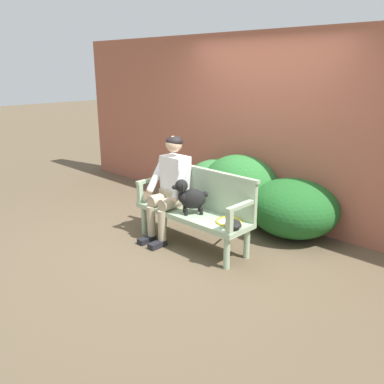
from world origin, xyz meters
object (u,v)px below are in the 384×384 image
garden_bench (192,217)px  dog_on_bench (190,197)px  person_seated (171,184)px  baseball_glove (233,224)px  tennis_racket (230,221)px

garden_bench → dog_on_bench: (0.02, -0.06, 0.27)m
person_seated → garden_bench: bearing=1.4°
garden_bench → baseball_glove: 0.68m
dog_on_bench → baseball_glove: bearing=-0.2°
baseball_glove → dog_on_bench: bearing=-148.6°
dog_on_bench → baseball_glove: size_ratio=1.93×
garden_bench → tennis_racket: 0.53m
garden_bench → baseball_glove: bearing=-5.0°
dog_on_bench → tennis_racket: bearing=14.3°
garden_bench → dog_on_bench: size_ratio=3.64×
baseball_glove → tennis_racket: bearing=171.6°
person_seated → tennis_racket: bearing=5.2°
tennis_racket → person_seated: bearing=-174.8°
dog_on_bench → tennis_racket: 0.55m
dog_on_bench → tennis_racket: (0.50, 0.13, -0.20)m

